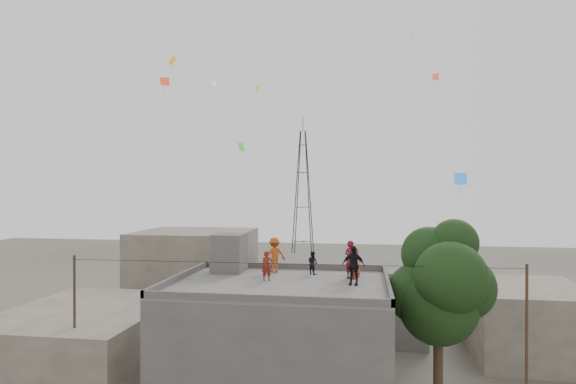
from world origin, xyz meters
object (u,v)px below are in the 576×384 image
(transmission_tower, at_px, (303,200))
(person_dark_adult, at_px, (353,265))
(person_red_adult, at_px, (351,260))
(tree, at_px, (442,285))
(stair_head_box, at_px, (229,253))

(transmission_tower, relative_size, person_dark_adult, 11.19)
(person_red_adult, relative_size, person_dark_adult, 1.05)
(transmission_tower, xyz_separation_m, person_dark_adult, (7.38, -39.95, -2.07))
(tree, xyz_separation_m, person_dark_adult, (-3.98, -0.54, 0.89))
(transmission_tower, bearing_deg, person_dark_adult, -79.53)
(transmission_tower, distance_m, person_dark_adult, 40.68)
(stair_head_box, height_order, tree, tree)
(tree, height_order, transmission_tower, transmission_tower)
(stair_head_box, xyz_separation_m, transmission_tower, (-0.80, 37.40, 1.97))
(transmission_tower, bearing_deg, person_red_adult, -79.36)
(stair_head_box, bearing_deg, tree, -10.74)
(person_red_adult, height_order, person_dark_adult, person_red_adult)
(stair_head_box, xyz_separation_m, person_red_adult, (6.43, -1.07, -0.06))
(stair_head_box, relative_size, person_red_adult, 1.07)
(transmission_tower, xyz_separation_m, person_red_adult, (7.23, -38.47, -2.03))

